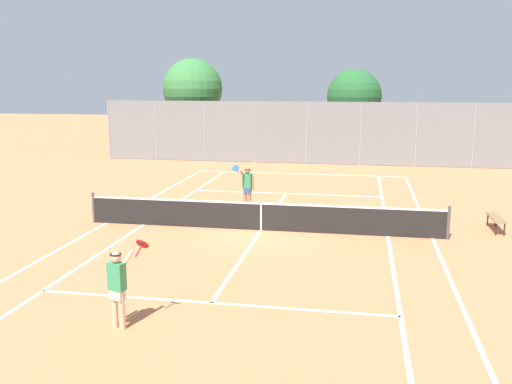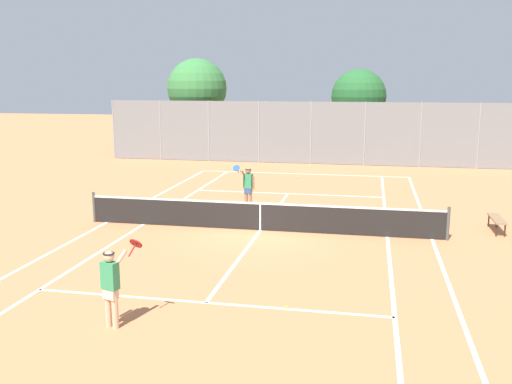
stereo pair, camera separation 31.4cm
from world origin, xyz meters
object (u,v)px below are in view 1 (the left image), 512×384
(tennis_net, at_px, (261,216))
(tree_behind_left, at_px, (194,90))
(tree_behind_right, at_px, (353,98))
(player_near_side, at_px, (118,284))
(player_far_left, at_px, (247,185))
(courtside_bench, at_px, (496,219))
(loose_tennis_ball_1, at_px, (295,177))
(loose_tennis_ball_0, at_px, (292,307))

(tennis_net, xyz_separation_m, tree_behind_left, (-7.74, 18.49, 3.78))
(tree_behind_left, xyz_separation_m, tree_behind_right, (10.31, 0.99, -0.48))
(player_near_side, height_order, player_far_left, same)
(player_far_left, bearing_deg, courtside_bench, -10.99)
(tennis_net, xyz_separation_m, courtside_bench, (7.67, 1.40, -0.10))
(player_near_side, distance_m, tree_behind_right, 27.94)
(player_far_left, height_order, loose_tennis_ball_1, player_far_left)
(loose_tennis_ball_0, height_order, loose_tennis_ball_1, same)
(courtside_bench, bearing_deg, tree_behind_right, 105.73)
(courtside_bench, relative_size, tree_behind_left, 0.24)
(tennis_net, distance_m, loose_tennis_ball_1, 10.75)
(tennis_net, distance_m, player_near_side, 8.16)
(tennis_net, bearing_deg, courtside_bench, 10.38)
(player_far_left, bearing_deg, loose_tennis_ball_0, -72.94)
(tennis_net, distance_m, tree_behind_right, 19.93)
(tree_behind_left, distance_m, tree_behind_right, 10.37)
(tennis_net, bearing_deg, loose_tennis_ball_0, -74.03)
(loose_tennis_ball_1, xyz_separation_m, tree_behind_right, (2.66, 8.74, 3.77))
(tennis_net, relative_size, player_far_left, 6.76)
(player_near_side, relative_size, tree_behind_left, 0.28)
(tennis_net, relative_size, loose_tennis_ball_0, 181.82)
(courtside_bench, bearing_deg, tennis_net, -169.62)
(tennis_net, relative_size, loose_tennis_ball_1, 181.82)
(player_far_left, bearing_deg, tree_behind_left, 113.38)
(tree_behind_right, bearing_deg, player_far_left, -102.60)
(tennis_net, height_order, tree_behind_left, tree_behind_left)
(loose_tennis_ball_0, bearing_deg, tree_behind_left, 111.03)
(tree_behind_left, bearing_deg, player_far_left, -66.62)
(tennis_net, xyz_separation_m, loose_tennis_ball_1, (-0.09, 10.74, -0.48))
(tree_behind_right, bearing_deg, courtside_bench, -74.27)
(tennis_net, relative_size, tree_behind_left, 1.89)
(player_far_left, distance_m, tree_behind_left, 17.10)
(tennis_net, bearing_deg, player_far_left, 109.26)
(tree_behind_left, bearing_deg, player_near_side, -76.72)
(tennis_net, distance_m, courtside_bench, 7.80)
(loose_tennis_ball_0, relative_size, tree_behind_right, 0.01)
(tennis_net, height_order, player_far_left, player_far_left)
(loose_tennis_ball_1, relative_size, tree_behind_left, 0.01)
(player_near_side, distance_m, loose_tennis_ball_0, 3.79)
(player_far_left, xyz_separation_m, tree_behind_right, (3.66, 16.38, 2.88))
(player_far_left, distance_m, tree_behind_right, 17.03)
(loose_tennis_ball_1, height_order, tree_behind_right, tree_behind_right)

